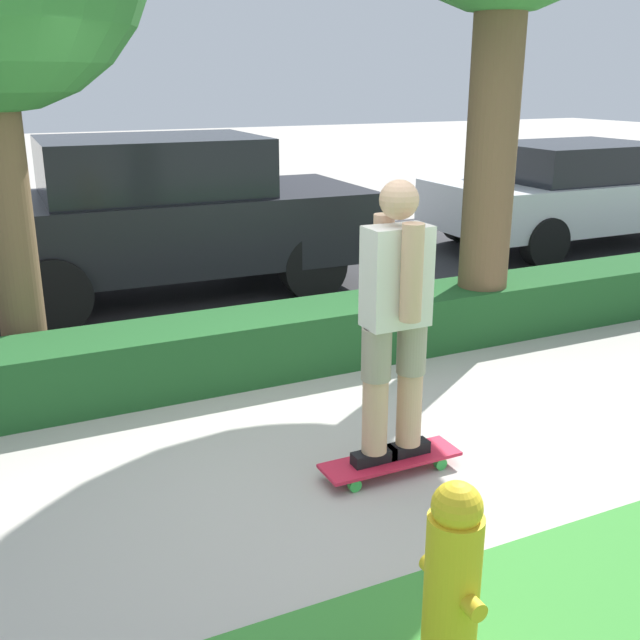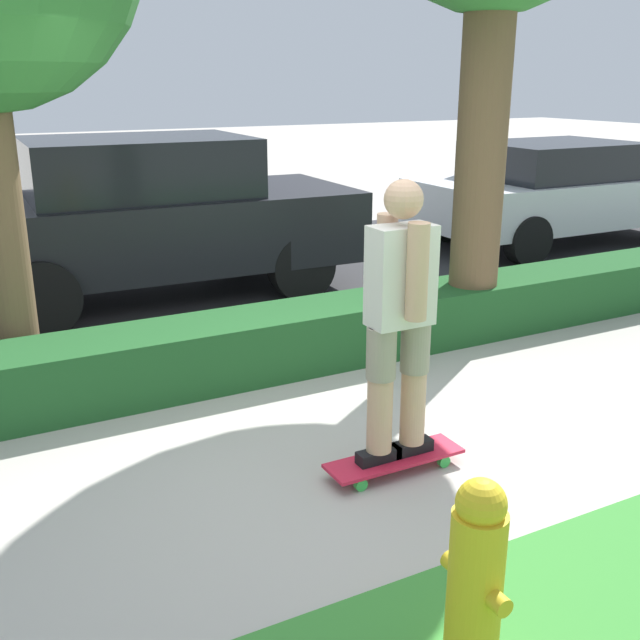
# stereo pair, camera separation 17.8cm
# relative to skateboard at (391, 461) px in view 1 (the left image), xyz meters

# --- Properties ---
(ground_plane) EXTENTS (60.00, 60.00, 0.00)m
(ground_plane) POSITION_rel_skateboard_xyz_m (-0.15, 0.15, -0.07)
(ground_plane) COLOR #ADA89E
(street_asphalt) EXTENTS (18.05, 5.00, 0.01)m
(street_asphalt) POSITION_rel_skateboard_xyz_m (-0.15, 4.35, -0.07)
(street_asphalt) COLOR #2D2D30
(street_asphalt) RESTS_ON ground_plane
(hedge_row) EXTENTS (18.05, 0.60, 0.47)m
(hedge_row) POSITION_rel_skateboard_xyz_m (-0.15, 1.75, 0.16)
(hedge_row) COLOR #1E5123
(hedge_row) RESTS_ON ground_plane
(skateboard) EXTENTS (0.83, 0.24, 0.09)m
(skateboard) POSITION_rel_skateboard_xyz_m (0.00, 0.00, 0.00)
(skateboard) COLOR red
(skateboard) RESTS_ON ground_plane
(skater_person) EXTENTS (0.48, 0.41, 1.58)m
(skater_person) POSITION_rel_skateboard_xyz_m (-0.00, 0.00, 0.86)
(skater_person) COLOR black
(skater_person) RESTS_ON skateboard
(parked_car_middle) EXTENTS (4.12, 1.90, 1.61)m
(parked_car_middle) POSITION_rel_skateboard_xyz_m (-0.19, 4.23, 0.76)
(parked_car_middle) COLOR black
(parked_car_middle) RESTS_ON ground_plane
(parked_car_rear) EXTENTS (3.95, 1.84, 1.36)m
(parked_car_rear) POSITION_rel_skateboard_xyz_m (5.35, 4.26, 0.64)
(parked_car_rear) COLOR silver
(parked_car_rear) RESTS_ON ground_plane
(fire_hydrant) EXTENTS (0.20, 0.32, 0.84)m
(fire_hydrant) POSITION_rel_skateboard_xyz_m (-0.61, -1.44, 0.35)
(fire_hydrant) COLOR gold
(fire_hydrant) RESTS_ON ground_plane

